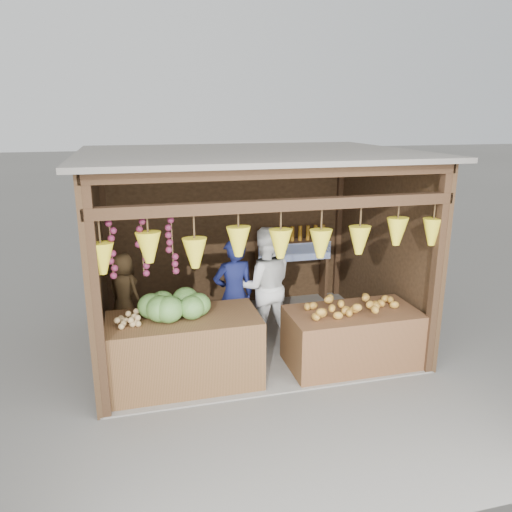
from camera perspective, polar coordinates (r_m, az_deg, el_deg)
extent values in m
plane|color=#514F49|center=(7.25, -0.69, -9.53)|extent=(80.00, 80.00, 0.00)
cube|color=slate|center=(7.25, -0.69, -9.46)|extent=(4.00, 3.00, 0.02)
cube|color=black|center=(8.21, -3.22, 3.13)|extent=(4.00, 0.06, 2.60)
cube|color=black|center=(6.63, -17.77, -0.76)|extent=(0.06, 3.00, 2.60)
cube|color=black|center=(7.51, 14.27, 1.43)|extent=(0.06, 3.00, 2.60)
cube|color=#605B54|center=(6.56, -0.77, 11.68)|extent=(4.30, 3.30, 0.06)
cube|color=black|center=(5.26, -17.84, -5.09)|extent=(0.11, 0.11, 2.60)
cube|color=black|center=(6.30, 19.98, -1.82)|extent=(0.11, 0.11, 2.60)
cube|color=black|center=(8.02, -16.87, 2.14)|extent=(0.11, 0.11, 2.60)
cube|color=black|center=(8.74, 9.46, 3.72)|extent=(0.11, 0.11, 2.60)
cube|color=black|center=(5.24, 3.01, 5.83)|extent=(4.00, 0.12, 0.12)
cube|color=black|center=(5.19, 3.06, 9.52)|extent=(4.00, 0.12, 0.12)
cube|color=#382314|center=(8.35, 4.16, 1.56)|extent=(1.25, 0.30, 0.05)
cube|color=#382314|center=(8.33, 0.27, -2.18)|extent=(0.05, 0.28, 1.05)
cube|color=#382314|center=(8.69, 7.75, -1.56)|extent=(0.05, 0.28, 1.05)
cube|color=blue|center=(8.24, 4.49, 0.42)|extent=(1.25, 0.02, 0.30)
cube|color=#4A3318|center=(6.04, -8.15, -10.70)|extent=(1.75, 0.85, 0.86)
cube|color=#54361C|center=(6.55, 10.86, -9.18)|extent=(1.64, 0.85, 0.74)
cube|color=black|center=(7.18, -14.47, -9.05)|extent=(0.31, 0.31, 0.29)
imported|color=#131849|center=(6.71, -2.54, -4.47)|extent=(0.61, 0.44, 1.56)
imported|color=white|center=(6.89, 1.00, -3.43)|extent=(0.86, 0.70, 1.67)
imported|color=#4E391F|center=(6.93, -14.86, -3.96)|extent=(0.61, 0.60, 1.06)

